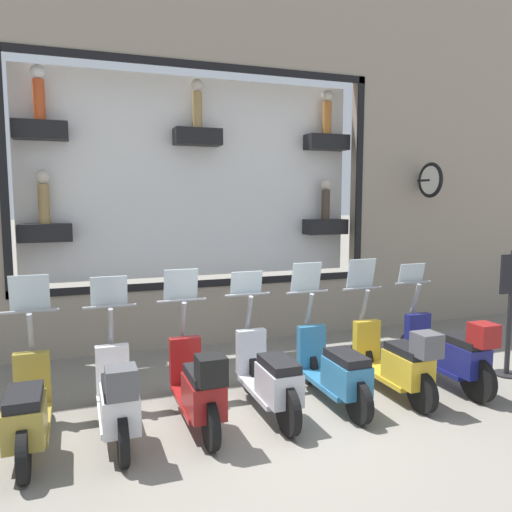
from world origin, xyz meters
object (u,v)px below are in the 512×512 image
scooter_silver_3 (269,378)px  scooter_olive_6 (28,410)px  scooter_navy_0 (451,352)px  shop_sign_post (511,308)px  scooter_teal_2 (335,370)px  scooter_yellow_1 (397,361)px  scooter_red_4 (199,386)px  scooter_white_5 (118,398)px

scooter_silver_3 → scooter_olive_6: size_ratio=1.00×
scooter_navy_0 → scooter_olive_6: size_ratio=1.01×
scooter_navy_0 → shop_sign_post: size_ratio=1.01×
scooter_silver_3 → scooter_teal_2: bearing=-90.1°
scooter_navy_0 → scooter_teal_2: size_ratio=1.01×
scooter_yellow_1 → scooter_red_4: bearing=90.0°
scooter_navy_0 → shop_sign_post: (0.11, -1.10, 0.49)m
scooter_olive_6 → scooter_navy_0: bearing=-90.6°
scooter_teal_2 → scooter_white_5: size_ratio=1.00×
shop_sign_post → scooter_navy_0: bearing=95.6°
scooter_red_4 → scooter_white_5: 0.85m
scooter_navy_0 → scooter_silver_3: scooter_silver_3 is taller
scooter_navy_0 → scooter_yellow_1: 0.85m
scooter_navy_0 → scooter_teal_2: (0.06, 1.70, -0.05)m
scooter_silver_3 → scooter_olive_6: (-0.00, 2.55, -0.01)m
scooter_navy_0 → scooter_red_4: scooter_red_4 is taller
scooter_yellow_1 → shop_sign_post: 2.02m
scooter_silver_3 → shop_sign_post: (0.05, -3.65, 0.53)m
scooter_white_5 → scooter_yellow_1: bearing=-90.0°
scooter_silver_3 → scooter_white_5: (-0.07, 1.70, 0.02)m
scooter_red_4 → scooter_white_5: size_ratio=1.00×
scooter_red_4 → scooter_olive_6: size_ratio=1.00×
scooter_teal_2 → scooter_red_4: 1.70m
scooter_white_5 → shop_sign_post: 5.38m
scooter_teal_2 → scooter_silver_3: (0.00, 0.85, 0.01)m
scooter_silver_3 → scooter_yellow_1: bearing=-92.2°
scooter_yellow_1 → scooter_white_5: (-0.00, 3.40, -0.00)m
shop_sign_post → scooter_white_5: bearing=91.3°
scooter_red_4 → scooter_white_5: bearing=90.3°
scooter_silver_3 → shop_sign_post: 3.69m
scooter_red_4 → scooter_olive_6: bearing=87.9°
scooter_yellow_1 → scooter_white_5: size_ratio=1.00×
scooter_navy_0 → scooter_red_4: size_ratio=1.01×
scooter_teal_2 → scooter_olive_6: (0.00, 3.40, 0.00)m
scooter_silver_3 → scooter_red_4: 0.85m
scooter_red_4 → scooter_teal_2: bearing=-88.0°
scooter_olive_6 → shop_sign_post: (0.05, -6.20, 0.54)m
scooter_yellow_1 → scooter_silver_3: (0.06, 1.70, -0.03)m
scooter_white_5 → scooter_teal_2: bearing=-88.5°
scooter_red_4 → shop_sign_post: 4.53m
scooter_silver_3 → shop_sign_post: bearing=-89.2°
scooter_yellow_1 → scooter_red_4: (0.00, 2.55, 0.00)m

